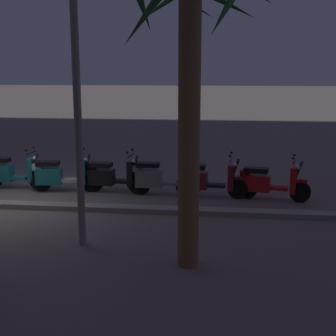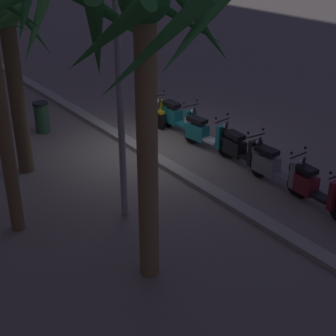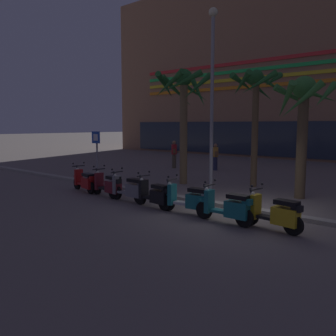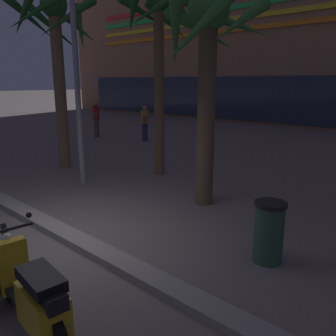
{
  "view_description": "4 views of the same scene",
  "coord_description": "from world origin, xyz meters",
  "px_view_note": "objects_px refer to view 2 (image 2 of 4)",
  "views": [
    {
      "loc": [
        -5.23,
        10.33,
        3.18
      ],
      "look_at": [
        -4.01,
        -0.05,
        1.02
      ],
      "focal_mm": 49.92,
      "sensor_mm": 36.0,
      "label": 1
    },
    {
      "loc": [
        -11.02,
        7.18,
        5.83
      ],
      "look_at": [
        -2.84,
        1.22,
        0.9
      ],
      "focal_mm": 54.06,
      "sensor_mm": 36.0,
      "label": 2
    },
    {
      "loc": [
        5.74,
        -10.15,
        2.74
      ],
      "look_at": [
        -3.13,
        0.08,
        1.12
      ],
      "focal_mm": 38.83,
      "sensor_mm": 36.0,
      "label": 3
    },
    {
      "loc": [
        5.12,
        -2.88,
        2.68
      ],
      "look_at": [
        0.07,
        2.69,
        0.8
      ],
      "focal_mm": 37.2,
      "sensor_mm": 36.0,
      "label": 4
    }
  ],
  "objects_px": {
    "scooter_maroon_mid_front": "(313,187)",
    "scooter_teal_tail_end": "(178,117)",
    "palm_tree_far_corner": "(147,60)",
    "street_lamp": "(116,8)",
    "scooter_teal_mid_rear": "(205,134)",
    "scooter_grey_lead_nearest": "(275,167)",
    "scooter_yellow_gap_after_mid": "(148,107)",
    "palm_tree_near_sign": "(9,43)",
    "scooter_black_mid_centre": "(240,149)",
    "litter_bin": "(42,117)"
  },
  "relations": [
    {
      "from": "scooter_maroon_mid_front",
      "to": "scooter_teal_tail_end",
      "type": "height_order",
      "value": "same"
    },
    {
      "from": "scooter_maroon_mid_front",
      "to": "palm_tree_far_corner",
      "type": "relative_size",
      "value": 0.35
    },
    {
      "from": "street_lamp",
      "to": "scooter_teal_mid_rear",
      "type": "bearing_deg",
      "value": -64.91
    },
    {
      "from": "scooter_grey_lead_nearest",
      "to": "scooter_teal_tail_end",
      "type": "xyz_separation_m",
      "value": [
        4.2,
        -0.2,
        -0.0
      ]
    },
    {
      "from": "scooter_grey_lead_nearest",
      "to": "street_lamp",
      "type": "height_order",
      "value": "street_lamp"
    },
    {
      "from": "scooter_grey_lead_nearest",
      "to": "scooter_yellow_gap_after_mid",
      "type": "bearing_deg",
      "value": 0.02
    },
    {
      "from": "scooter_maroon_mid_front",
      "to": "scooter_teal_tail_end",
      "type": "relative_size",
      "value": 1.01
    },
    {
      "from": "scooter_teal_tail_end",
      "to": "palm_tree_near_sign",
      "type": "bearing_deg",
      "value": 88.25
    },
    {
      "from": "scooter_yellow_gap_after_mid",
      "to": "scooter_grey_lead_nearest",
      "type": "bearing_deg",
      "value": -179.98
    },
    {
      "from": "scooter_black_mid_centre",
      "to": "litter_bin",
      "type": "height_order",
      "value": "scooter_black_mid_centre"
    },
    {
      "from": "street_lamp",
      "to": "scooter_yellow_gap_after_mid",
      "type": "bearing_deg",
      "value": -39.28
    },
    {
      "from": "litter_bin",
      "to": "palm_tree_near_sign",
      "type": "bearing_deg",
      "value": 147.16
    },
    {
      "from": "scooter_teal_mid_rear",
      "to": "scooter_black_mid_centre",
      "type": "bearing_deg",
      "value": -176.47
    },
    {
      "from": "palm_tree_far_corner",
      "to": "litter_bin",
      "type": "distance_m",
      "value": 8.54
    },
    {
      "from": "litter_bin",
      "to": "scooter_grey_lead_nearest",
      "type": "bearing_deg",
      "value": -154.45
    },
    {
      "from": "scooter_maroon_mid_front",
      "to": "litter_bin",
      "type": "height_order",
      "value": "scooter_maroon_mid_front"
    },
    {
      "from": "scooter_grey_lead_nearest",
      "to": "scooter_black_mid_centre",
      "type": "height_order",
      "value": "same"
    },
    {
      "from": "scooter_teal_mid_rear",
      "to": "scooter_teal_tail_end",
      "type": "bearing_deg",
      "value": -6.29
    },
    {
      "from": "scooter_teal_mid_rear",
      "to": "litter_bin",
      "type": "xyz_separation_m",
      "value": [
        3.9,
        3.2,
        0.03
      ]
    },
    {
      "from": "palm_tree_near_sign",
      "to": "scooter_grey_lead_nearest",
      "type": "bearing_deg",
      "value": -133.15
    },
    {
      "from": "scooter_maroon_mid_front",
      "to": "street_lamp",
      "type": "height_order",
      "value": "street_lamp"
    },
    {
      "from": "scooter_grey_lead_nearest",
      "to": "scooter_black_mid_centre",
      "type": "relative_size",
      "value": 1.07
    },
    {
      "from": "scooter_black_mid_centre",
      "to": "litter_bin",
      "type": "relative_size",
      "value": 1.83
    },
    {
      "from": "scooter_teal_mid_rear",
      "to": "scooter_teal_tail_end",
      "type": "height_order",
      "value": "same"
    },
    {
      "from": "scooter_grey_lead_nearest",
      "to": "palm_tree_near_sign",
      "type": "bearing_deg",
      "value": 46.85
    },
    {
      "from": "palm_tree_far_corner",
      "to": "scooter_maroon_mid_front",
      "type": "bearing_deg",
      "value": -91.39
    },
    {
      "from": "scooter_grey_lead_nearest",
      "to": "scooter_black_mid_centre",
      "type": "distance_m",
      "value": 1.34
    },
    {
      "from": "scooter_black_mid_centre",
      "to": "scooter_teal_tail_end",
      "type": "height_order",
      "value": "same"
    },
    {
      "from": "scooter_grey_lead_nearest",
      "to": "scooter_yellow_gap_after_mid",
      "type": "xyz_separation_m",
      "value": [
        5.49,
        0.0,
        -0.0
      ]
    },
    {
      "from": "scooter_grey_lead_nearest",
      "to": "scooter_black_mid_centre",
      "type": "xyz_separation_m",
      "value": [
        1.34,
        -0.12,
        -0.02
      ]
    },
    {
      "from": "scooter_teal_mid_rear",
      "to": "litter_bin",
      "type": "distance_m",
      "value": 5.05
    },
    {
      "from": "scooter_teal_tail_end",
      "to": "street_lamp",
      "type": "height_order",
      "value": "street_lamp"
    },
    {
      "from": "scooter_grey_lead_nearest",
      "to": "palm_tree_far_corner",
      "type": "xyz_separation_m",
      "value": [
        -1.09,
        4.4,
        3.49
      ]
    },
    {
      "from": "scooter_grey_lead_nearest",
      "to": "palm_tree_near_sign",
      "type": "distance_m",
      "value": 6.96
    },
    {
      "from": "scooter_black_mid_centre",
      "to": "scooter_teal_mid_rear",
      "type": "height_order",
      "value": "same"
    },
    {
      "from": "scooter_maroon_mid_front",
      "to": "scooter_black_mid_centre",
      "type": "bearing_deg",
      "value": -3.66
    },
    {
      "from": "scooter_teal_tail_end",
      "to": "palm_tree_near_sign",
      "type": "xyz_separation_m",
      "value": [
        0.15,
        4.83,
        2.83
      ]
    },
    {
      "from": "scooter_grey_lead_nearest",
      "to": "scooter_teal_mid_rear",
      "type": "relative_size",
      "value": 1.01
    },
    {
      "from": "palm_tree_near_sign",
      "to": "street_lamp",
      "type": "xyz_separation_m",
      "value": [
        -3.38,
        -0.93,
        1.12
      ]
    },
    {
      "from": "palm_tree_near_sign",
      "to": "litter_bin",
      "type": "xyz_separation_m",
      "value": [
        2.28,
        -1.47,
        -2.81
      ]
    },
    {
      "from": "scooter_black_mid_centre",
      "to": "scooter_yellow_gap_after_mid",
      "type": "distance_m",
      "value": 4.16
    },
    {
      "from": "scooter_black_mid_centre",
      "to": "palm_tree_far_corner",
      "type": "height_order",
      "value": "palm_tree_far_corner"
    },
    {
      "from": "scooter_maroon_mid_front",
      "to": "scooter_teal_mid_rear",
      "type": "bearing_deg",
      "value": -1.12
    },
    {
      "from": "palm_tree_near_sign",
      "to": "street_lamp",
      "type": "distance_m",
      "value": 3.68
    },
    {
      "from": "scooter_maroon_mid_front",
      "to": "scooter_grey_lead_nearest",
      "type": "relative_size",
      "value": 1.0
    },
    {
      "from": "scooter_yellow_gap_after_mid",
      "to": "litter_bin",
      "type": "bearing_deg",
      "value": 70.41
    },
    {
      "from": "scooter_teal_tail_end",
      "to": "palm_tree_near_sign",
      "type": "height_order",
      "value": "palm_tree_near_sign"
    },
    {
      "from": "scooter_grey_lead_nearest",
      "to": "scooter_teal_mid_rear",
      "type": "bearing_deg",
      "value": -0.71
    },
    {
      "from": "scooter_yellow_gap_after_mid",
      "to": "scooter_maroon_mid_front",
      "type": "bearing_deg",
      "value": 179.65
    },
    {
      "from": "scooter_yellow_gap_after_mid",
      "to": "palm_tree_far_corner",
      "type": "bearing_deg",
      "value": 146.21
    }
  ]
}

